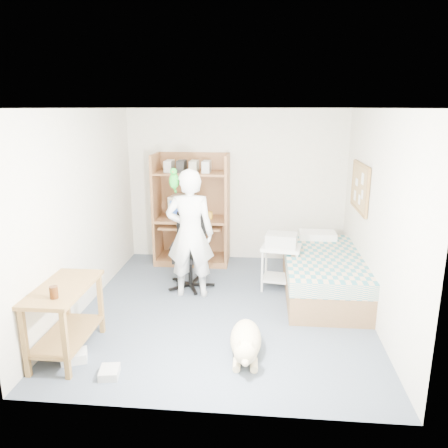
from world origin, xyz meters
name	(u,v)px	position (x,y,z in m)	size (l,w,h in m)	color
floor	(225,308)	(0.00, 0.00, 0.00)	(4.00, 4.00, 0.00)	#444E5D
wall_back	(236,186)	(0.00, 2.00, 1.25)	(3.60, 0.02, 2.50)	silver
wall_right	(377,218)	(1.80, 0.00, 1.25)	(0.02, 4.00, 2.50)	silver
wall_left	(83,211)	(-1.80, 0.00, 1.25)	(0.02, 4.00, 2.50)	silver
ceiling	(225,108)	(0.00, 0.00, 2.50)	(3.60, 4.00, 0.02)	white
computer_hutch	(192,214)	(-0.70, 1.74, 0.82)	(1.20, 0.63, 1.80)	brown
bed	(322,273)	(1.30, 0.62, 0.29)	(1.02, 2.02, 0.66)	brown
side_desk	(65,310)	(-1.55, -1.20, 0.49)	(0.50, 1.00, 0.75)	brown
corkboard	(360,187)	(1.77, 0.90, 1.45)	(0.04, 0.94, 0.66)	#9B7945
office_chair	(191,261)	(-0.56, 0.69, 0.38)	(0.59, 0.59, 1.05)	black
person	(190,234)	(-0.51, 0.39, 0.88)	(0.64, 0.42, 1.75)	white
parrot	(174,179)	(-0.70, 0.40, 1.60)	(0.13, 0.23, 0.35)	#14891E
dog	(246,341)	(0.31, -1.09, 0.17)	(0.35, 1.02, 0.38)	beige
printer_cart	(281,261)	(0.72, 0.71, 0.42)	(0.59, 0.50, 0.64)	silver
printer	(281,240)	(0.72, 0.71, 0.73)	(0.42, 0.32, 0.18)	#ACABA7
crt_monitor	(183,206)	(-0.86, 1.75, 0.94)	(0.42, 0.44, 0.35)	beige
keyboard	(191,225)	(-0.69, 1.58, 0.67)	(0.45, 0.16, 0.03)	beige
pencil_cup	(210,215)	(-0.40, 1.65, 0.82)	(0.08, 0.08, 0.12)	gold
drink_glass	(54,292)	(-1.50, -1.48, 0.81)	(0.08, 0.08, 0.12)	#411F0A
floor_box_a	(74,356)	(-1.42, -1.35, 0.05)	(0.25, 0.20, 0.10)	silver
floor_box_b	(109,372)	(-0.98, -1.57, 0.04)	(0.18, 0.22, 0.08)	#B8B8B3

